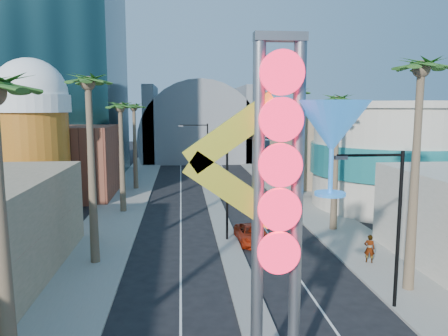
% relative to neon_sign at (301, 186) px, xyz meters
% --- Properties ---
extents(sidewalk_west, '(5.00, 100.00, 0.15)m').
position_rel_neon_sign_xyz_m(sidewalk_west, '(-10.32, 32.04, -7.23)').
color(sidewalk_west, gray).
rests_on(sidewalk_west, ground).
extents(sidewalk_east, '(5.00, 100.00, 0.15)m').
position_rel_neon_sign_xyz_m(sidewalk_east, '(8.68, 32.04, -7.23)').
color(sidewalk_east, gray).
rests_on(sidewalk_east, ground).
extents(median, '(1.60, 84.00, 0.15)m').
position_rel_neon_sign_xyz_m(median, '(-0.82, 35.04, -7.23)').
color(median, gray).
rests_on(median, ground).
extents(brick_filler_west, '(10.00, 10.00, 8.00)m').
position_rel_neon_sign_xyz_m(brick_filler_west, '(-16.82, 35.04, -3.31)').
color(brick_filler_west, brown).
rests_on(brick_filler_west, ground).
extents(filler_east, '(10.00, 20.00, 10.00)m').
position_rel_neon_sign_xyz_m(filler_east, '(15.18, 45.04, -2.31)').
color(filler_east, '#8E7C5B').
rests_on(filler_east, ground).
extents(beer_mug, '(7.00, 7.00, 14.50)m').
position_rel_neon_sign_xyz_m(beer_mug, '(-17.82, 27.04, 0.54)').
color(beer_mug, '#B85418').
rests_on(beer_mug, ground).
extents(turquoise_building, '(16.60, 16.60, 10.60)m').
position_rel_neon_sign_xyz_m(turquoise_building, '(17.18, 27.04, -2.06)').
color(turquoise_building, '#BBB59E').
rests_on(turquoise_building, ground).
extents(canopy, '(22.00, 16.00, 22.00)m').
position_rel_neon_sign_xyz_m(canopy, '(-0.82, 69.04, -3.00)').
color(canopy, slate).
rests_on(canopy, ground).
extents(neon_sign, '(6.53, 2.60, 12.55)m').
position_rel_neon_sign_xyz_m(neon_sign, '(0.00, 0.00, 0.00)').
color(neon_sign, gray).
rests_on(neon_sign, ground).
extents(streetlight_0, '(3.79, 0.25, 8.00)m').
position_rel_neon_sign_xyz_m(streetlight_0, '(-0.27, 17.04, -2.43)').
color(streetlight_0, black).
rests_on(streetlight_0, ground).
extents(streetlight_1, '(3.79, 0.25, 8.00)m').
position_rel_neon_sign_xyz_m(streetlight_1, '(-1.36, 41.04, -2.43)').
color(streetlight_1, black).
rests_on(streetlight_1, ground).
extents(streetlight_2, '(3.45, 0.25, 8.00)m').
position_rel_neon_sign_xyz_m(streetlight_2, '(5.91, 5.04, -2.47)').
color(streetlight_2, black).
rests_on(streetlight_2, ground).
extents(palm_1, '(2.40, 2.40, 12.70)m').
position_rel_neon_sign_xyz_m(palm_1, '(-9.82, 13.04, 3.52)').
color(palm_1, brown).
rests_on(palm_1, ground).
extents(palm_2, '(2.40, 2.40, 11.20)m').
position_rel_neon_sign_xyz_m(palm_2, '(-9.82, 27.04, 2.17)').
color(palm_2, brown).
rests_on(palm_2, ground).
extents(palm_3, '(2.40, 2.40, 11.20)m').
position_rel_neon_sign_xyz_m(palm_3, '(-9.82, 39.04, 2.17)').
color(palm_3, brown).
rests_on(palm_3, ground).
extents(palm_5, '(2.40, 2.40, 13.20)m').
position_rel_neon_sign_xyz_m(palm_5, '(8.18, 7.04, 3.96)').
color(palm_5, brown).
rests_on(palm_5, ground).
extents(palm_6, '(2.40, 2.40, 11.70)m').
position_rel_neon_sign_xyz_m(palm_6, '(8.18, 19.04, 2.62)').
color(palm_6, brown).
rests_on(palm_6, ground).
extents(palm_7, '(2.40, 2.40, 12.70)m').
position_rel_neon_sign_xyz_m(palm_7, '(8.18, 31.04, 3.52)').
color(palm_7, brown).
rests_on(palm_7, ground).
extents(red_pickup, '(2.45, 4.87, 1.32)m').
position_rel_neon_sign_xyz_m(red_pickup, '(1.04, 16.39, -6.65)').
color(red_pickup, '#B3290D').
rests_on(red_pickup, ground).
extents(pedestrian_a, '(0.79, 0.65, 1.84)m').
position_rel_neon_sign_xyz_m(pedestrian_a, '(7.76, 11.16, -6.24)').
color(pedestrian_a, gray).
rests_on(pedestrian_a, sidewalk_east).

